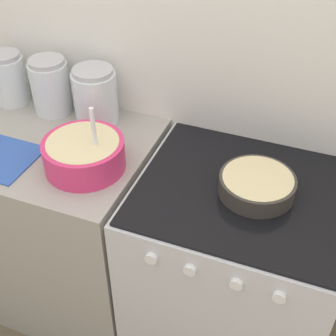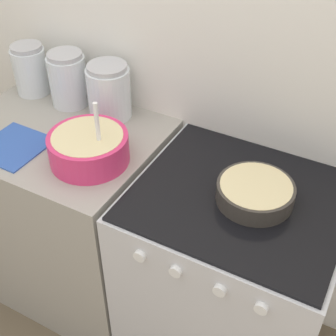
% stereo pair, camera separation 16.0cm
% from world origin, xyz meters
% --- Properties ---
extents(wall_back, '(4.63, 0.05, 2.40)m').
position_xyz_m(wall_back, '(0.00, 0.67, 1.20)').
color(wall_back, white).
rests_on(wall_back, ground_plane).
extents(countertop_cabinet, '(0.82, 0.64, 0.91)m').
position_xyz_m(countertop_cabinet, '(-0.41, 0.32, 0.46)').
color(countertop_cabinet, '#9E998E').
rests_on(countertop_cabinet, ground_plane).
extents(stove, '(0.73, 0.66, 0.91)m').
position_xyz_m(stove, '(0.38, 0.32, 0.46)').
color(stove, silver).
rests_on(stove, ground_plane).
extents(mixing_bowl, '(0.29, 0.29, 0.26)m').
position_xyz_m(mixing_bowl, '(-0.18, 0.24, 0.98)').
color(mixing_bowl, '#E0336B').
rests_on(mixing_bowl, countertop_cabinet).
extents(baking_pan, '(0.26, 0.26, 0.07)m').
position_xyz_m(baking_pan, '(0.43, 0.32, 0.95)').
color(baking_pan, '#38332D').
rests_on(baking_pan, stove).
extents(storage_jar_left, '(0.15, 0.15, 0.22)m').
position_xyz_m(storage_jar_left, '(-0.70, 0.53, 1.01)').
color(storage_jar_left, silver).
rests_on(storage_jar_left, countertop_cabinet).
extents(storage_jar_middle, '(0.16, 0.16, 0.23)m').
position_xyz_m(storage_jar_middle, '(-0.49, 0.53, 1.01)').
color(storage_jar_middle, silver).
rests_on(storage_jar_middle, countertop_cabinet).
extents(storage_jar_right, '(0.18, 0.18, 0.23)m').
position_xyz_m(storage_jar_right, '(-0.28, 0.53, 1.01)').
color(storage_jar_right, silver).
rests_on(storage_jar_right, countertop_cabinet).
extents(recipe_page, '(0.24, 0.25, 0.01)m').
position_xyz_m(recipe_page, '(-0.49, 0.17, 0.92)').
color(recipe_page, '#3359B2').
rests_on(recipe_page, countertop_cabinet).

